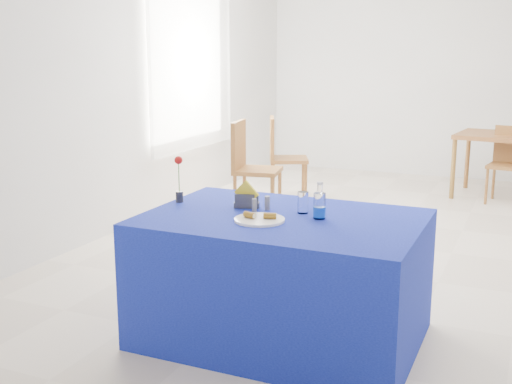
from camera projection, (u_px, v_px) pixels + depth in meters
floor at (387, 246)px, 5.73m from camera, size 7.00×7.00×0.00m
room_shell at (397, 45)px, 5.36m from camera, size 7.00×7.00×7.00m
window_pane at (188, 65)px, 7.09m from camera, size 0.04×1.50×1.60m
curtain at (193, 65)px, 7.06m from camera, size 0.04×1.75×1.85m
plate at (259, 220)px, 3.64m from camera, size 0.29×0.29×0.01m
drinking_glass at (303, 203)px, 3.80m from camera, size 0.06×0.06×0.13m
salt_shaker at (267, 203)px, 3.89m from camera, size 0.03×0.03×0.08m
pepper_shaker at (254, 206)px, 3.82m from camera, size 0.03×0.03×0.08m
blue_table at (282, 278)px, 3.83m from camera, size 1.60×1.10×0.76m
water_bottle at (319, 207)px, 3.68m from camera, size 0.07×0.07×0.21m
napkin_holder at (247, 200)px, 3.94m from camera, size 0.17×0.11×0.17m
rose_vase at (179, 180)px, 4.06m from camera, size 0.05×0.05×0.30m
chair_bg_left at (509, 159)px, 7.27m from camera, size 0.44×0.44×0.87m
chair_win_a at (249, 162)px, 6.58m from camera, size 0.52×0.52×1.01m
chair_win_b at (281, 153)px, 7.38m from camera, size 0.57×0.57×0.96m
banana_pieces at (260, 215)px, 3.64m from camera, size 0.19×0.08×0.03m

